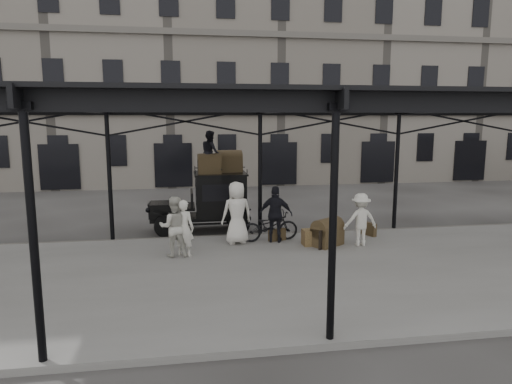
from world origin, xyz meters
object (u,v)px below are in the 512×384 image
taxi (212,199)px  steamer_trunk_platform (327,234)px  porter_official (276,214)px  bicycle (270,226)px  porter_left (184,228)px  steamer_trunk_roof_near (209,165)px

taxi → steamer_trunk_platform: size_ratio=3.64×
taxi → porter_official: taxi is taller
taxi → bicycle: 2.90m
porter_left → porter_official: porter_official is taller
porter_left → bicycle: 3.08m
bicycle → steamer_trunk_roof_near: 3.27m
porter_official → steamer_trunk_roof_near: 3.27m
porter_left → bicycle: bearing=-135.0°
taxi → steamer_trunk_platform: taxi is taller
bicycle → steamer_trunk_platform: size_ratio=1.90×
taxi → porter_left: bearing=-106.6°
taxi → steamer_trunk_roof_near: size_ratio=4.41×
steamer_trunk_roof_near → porter_official: bearing=-48.7°
bicycle → steamer_trunk_platform: bearing=-121.8°
porter_official → steamer_trunk_roof_near: bearing=-29.5°
porter_left → porter_official: bearing=-139.1°
porter_official → steamer_trunk_platform: porter_official is taller
porter_left → steamer_trunk_roof_near: size_ratio=2.03×
bicycle → porter_official: bearing=-142.5°
porter_left → steamer_trunk_platform: (4.50, 0.42, -0.47)m
porter_left → steamer_trunk_roof_near: (0.96, 3.24, 1.49)m
steamer_trunk_platform → steamer_trunk_roof_near: bearing=106.3°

